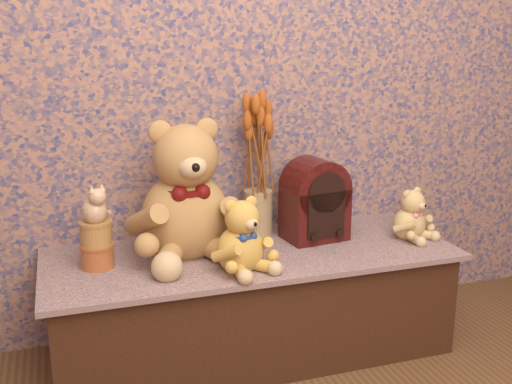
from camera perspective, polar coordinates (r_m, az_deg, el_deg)
display_shelf at (r=2.33m, az=-0.39°, el=-10.31°), size 1.51×0.59×0.41m
teddy_large at (r=2.17m, az=-6.77°, el=0.88°), size 0.44×0.52×0.53m
teddy_medium at (r=2.04m, az=-1.51°, el=-3.73°), size 0.29×0.32×0.27m
teddy_small at (r=2.44m, az=14.34°, el=-1.78°), size 0.24×0.26×0.22m
cathedral_radio at (r=2.35m, az=5.58°, el=-0.66°), size 0.25×0.20×0.32m
ceramic_vase at (r=2.39m, az=0.20°, el=-2.02°), size 0.14×0.14×0.19m
dried_stalks at (r=2.32m, az=0.21°, el=5.61°), size 0.26×0.26×0.46m
biscuit_tin_lower at (r=2.16m, az=-14.75°, el=-5.87°), size 0.13×0.13×0.08m
biscuit_tin_upper at (r=2.13m, az=-14.89°, el=-3.80°), size 0.14×0.14×0.08m
cat_figurine at (r=2.10m, az=-15.09°, el=-0.93°), size 0.13×0.14×0.14m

